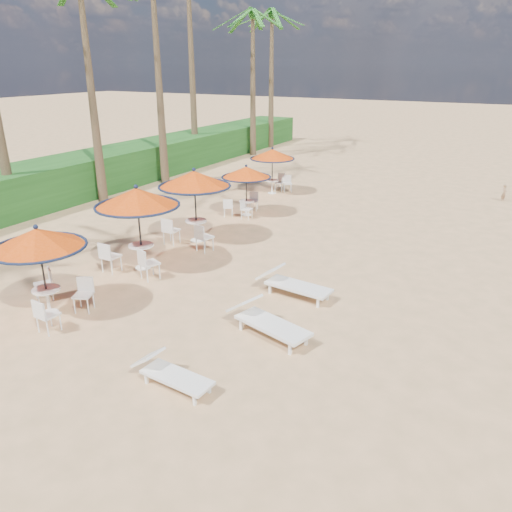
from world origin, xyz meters
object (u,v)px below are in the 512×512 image
(station_3, at_px, (246,178))
(station_0, at_px, (41,250))
(lounger_mid, at_px, (266,320))
(lounger_far, at_px, (291,283))
(lounger_near, at_px, (170,372))
(station_4, at_px, (274,160))
(station_2, at_px, (194,186))
(station_1, at_px, (136,206))

(station_3, bearing_deg, station_0, -90.09)
(lounger_mid, bearing_deg, lounger_far, 115.16)
(lounger_far, bearing_deg, lounger_mid, -74.75)
(station_0, relative_size, lounger_near, 1.33)
(lounger_far, bearing_deg, station_4, 125.18)
(lounger_near, relative_size, lounger_far, 0.82)
(station_2, distance_m, station_3, 3.76)
(station_2, xyz_separation_m, lounger_far, (4.84, -2.37, -1.66))
(station_2, relative_size, lounger_near, 1.47)
(station_0, height_order, lounger_near, station_0)
(station_0, relative_size, lounger_far, 1.09)
(station_2, xyz_separation_m, station_4, (-0.75, 7.69, -0.37))
(lounger_near, bearing_deg, station_4, 113.76)
(station_0, xyz_separation_m, lounger_mid, (5.28, 1.71, -1.37))
(station_1, height_order, lounger_far, station_1)
(station_0, height_order, station_4, station_0)
(station_0, xyz_separation_m, station_2, (0.08, 6.29, 0.27))
(station_4, bearing_deg, lounger_mid, -64.17)
(lounger_mid, bearing_deg, lounger_near, -89.18)
(station_3, xyz_separation_m, lounger_near, (4.53, -11.01, -1.26))
(lounger_mid, bearing_deg, station_1, 178.12)
(station_0, bearing_deg, station_2, 89.23)
(station_0, height_order, station_3, station_0)
(station_0, distance_m, lounger_near, 4.87)
(station_1, height_order, lounger_near, station_1)
(station_3, bearing_deg, station_4, 99.80)
(station_1, bearing_deg, station_3, 90.35)
(station_3, bearing_deg, station_2, -88.96)
(station_0, xyz_separation_m, lounger_far, (4.92, 3.93, -1.39))
(station_2, height_order, lounger_near, station_2)
(station_1, distance_m, station_2, 2.90)
(lounger_mid, bearing_deg, station_0, -146.04)
(station_1, bearing_deg, station_2, 89.45)
(station_1, xyz_separation_m, lounger_far, (4.86, 0.53, -1.67))
(station_2, height_order, lounger_far, station_2)
(station_2, bearing_deg, station_0, -90.77)
(station_1, bearing_deg, lounger_near, -44.24)
(station_2, relative_size, lounger_far, 1.21)
(station_3, height_order, lounger_far, station_3)
(station_0, relative_size, station_4, 1.06)
(station_4, xyz_separation_m, lounger_near, (5.21, -14.97, -1.34))
(station_4, bearing_deg, lounger_far, -60.95)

